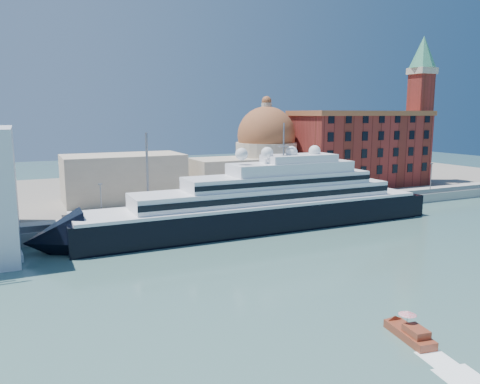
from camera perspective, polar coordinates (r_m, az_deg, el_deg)
ground at (r=81.04m, az=9.13°, el=-8.07°), size 400.00×400.00×0.00m
quay at (r=109.45m, az=-0.97°, el=-2.66°), size 180.00×10.00×2.50m
land at (r=147.18m, az=-7.59°, el=0.31°), size 260.00×72.00×2.00m
quay_fence at (r=105.07m, az=0.04°, el=-2.14°), size 180.00×0.10×1.20m
superyacht at (r=98.53m, az=1.03°, el=-2.08°), size 87.77×12.17×26.23m
water_taxi at (r=56.33m, az=20.07°, el=-15.81°), size 3.26×6.88×3.14m
warehouse at (r=150.63m, az=14.44°, el=5.20°), size 43.00×19.00×23.25m
campanile at (r=166.71m, az=21.13°, el=10.41°), size 8.40×8.40×47.00m
church at (r=131.97m, az=-2.72°, el=3.66°), size 66.00×18.00×25.50m
lamp_posts at (r=101.80m, az=-7.08°, el=1.26°), size 120.80×2.40×18.00m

